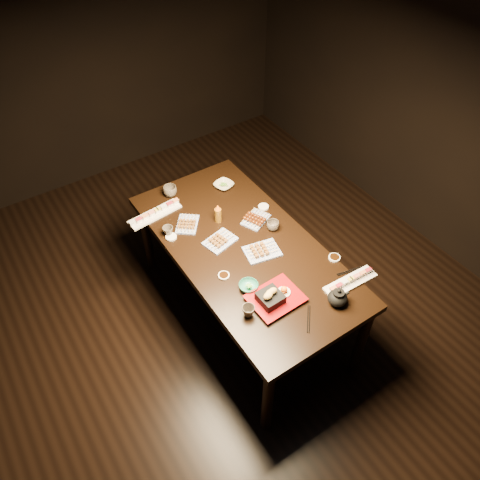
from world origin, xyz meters
name	(u,v)px	position (x,y,z in m)	size (l,w,h in m)	color
ground	(241,334)	(0.00, 0.00, 0.00)	(5.00, 5.00, 0.00)	black
dining_table	(244,281)	(0.14, 0.17, 0.38)	(0.90, 1.80, 0.75)	black
sushi_platter_near	(351,280)	(0.52, -0.47, 0.77)	(0.37, 0.10, 0.05)	white
sushi_platter_far	(155,213)	(-0.23, 0.79, 0.77)	(0.40, 0.11, 0.05)	white
yakitori_plate_center	(220,239)	(0.02, 0.29, 0.78)	(0.21, 0.16, 0.05)	#828EB6
yakitori_plate_right	(262,249)	(0.21, 0.05, 0.78)	(0.23, 0.17, 0.06)	#828EB6
yakitori_plate_left	(187,222)	(-0.08, 0.57, 0.78)	(0.20, 0.14, 0.05)	#828EB6
tsukune_plate	(256,218)	(0.35, 0.33, 0.78)	(0.20, 0.14, 0.05)	#828EB6
edamame_bowl_green	(249,286)	(-0.04, -0.15, 0.77)	(0.12, 0.12, 0.04)	#287D64
edamame_bowl_cream	(224,185)	(0.36, 0.78, 0.77)	(0.14, 0.14, 0.03)	beige
tempura_tray	(276,294)	(0.05, -0.32, 0.81)	(0.32, 0.25, 0.12)	black
teacup_near_left	(248,311)	(-0.16, -0.32, 0.79)	(0.08, 0.08, 0.07)	#4B4239
teacup_mid_right	(273,225)	(0.40, 0.20, 0.78)	(0.09, 0.09, 0.07)	#4B4239
teacup_far_left	(168,231)	(-0.24, 0.55, 0.78)	(0.07, 0.07, 0.07)	#4B4239
teacup_far_right	(170,191)	(-0.03, 0.92, 0.79)	(0.10, 0.10, 0.08)	#4B4239
teapot	(338,297)	(0.34, -0.54, 0.81)	(0.14, 0.14, 0.12)	black
condiment_bottle	(218,213)	(0.13, 0.48, 0.83)	(0.05, 0.05, 0.15)	brown
sauce_dish_west	(224,276)	(-0.12, 0.02, 0.76)	(0.07, 0.07, 0.01)	white
sauce_dish_east	(263,207)	(0.48, 0.42, 0.76)	(0.08, 0.08, 0.01)	white
sauce_dish_se	(334,258)	(0.58, -0.26, 0.76)	(0.08, 0.08, 0.01)	white
sauce_dish_nw	(171,237)	(-0.24, 0.52, 0.76)	(0.08, 0.08, 0.01)	white
chopsticks_near	(309,319)	(0.12, -0.54, 0.75)	(0.20, 0.02, 0.01)	black
chopsticks_se	(351,271)	(0.59, -0.40, 0.75)	(0.20, 0.02, 0.01)	black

